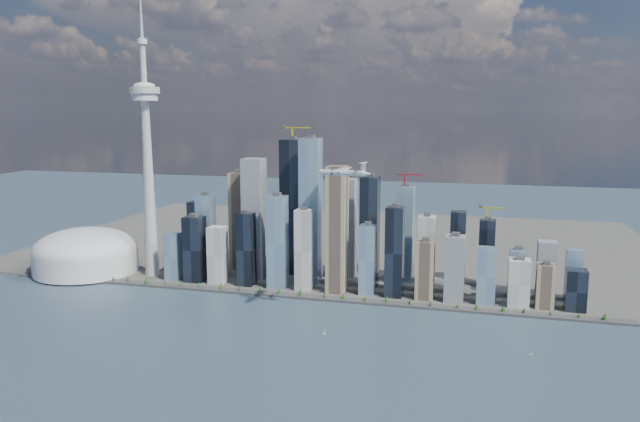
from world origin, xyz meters
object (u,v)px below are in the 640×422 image
(sailboat_west, at_px, (324,332))
(needle_tower, at_px, (147,155))
(sailboat_east, at_px, (531,353))
(dome_stadium, at_px, (86,253))
(airplane, at_px, (343,172))

(sailboat_west, bearing_deg, needle_tower, 166.32)
(sailboat_east, bearing_deg, dome_stadium, -170.55)
(dome_stadium, bearing_deg, sailboat_west, -21.17)
(dome_stadium, bearing_deg, airplane, -18.47)
(needle_tower, xyz_separation_m, airplane, (423.10, -198.04, -2.06))
(airplane, bearing_deg, sailboat_east, 0.70)
(needle_tower, bearing_deg, sailboat_west, -28.68)
(dome_stadium, height_order, airplane, airplane)
(airplane, height_order, sailboat_east, airplane)
(dome_stadium, xyz_separation_m, sailboat_east, (825.32, -215.45, -36.48))
(sailboat_west, height_order, sailboat_east, sailboat_west)
(needle_tower, distance_m, sailboat_east, 758.10)
(dome_stadium, relative_size, airplane, 2.50)
(airplane, bearing_deg, sailboat_west, -127.46)
(needle_tower, distance_m, airplane, 467.16)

